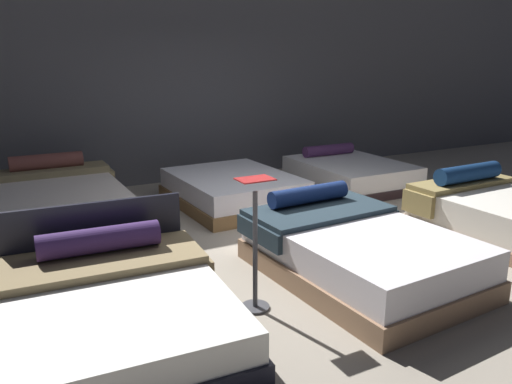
{
  "coord_description": "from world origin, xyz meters",
  "views": [
    {
      "loc": [
        -2.85,
        -4.59,
        2.01
      ],
      "look_at": [
        -0.09,
        0.62,
        0.41
      ],
      "focal_mm": 34.66,
      "sensor_mm": 36.0,
      "label": 1
    }
  ],
  "objects_px": {
    "bed_1": "(357,251)",
    "bed_5": "(350,173)",
    "bed_3": "(57,205)",
    "price_sign": "(255,260)",
    "bed_0": "(114,307)",
    "bed_4": "(233,190)"
  },
  "relations": [
    {
      "from": "price_sign",
      "to": "bed_4",
      "type": "bearing_deg",
      "value": 68.07
    },
    {
      "from": "bed_1",
      "to": "bed_5",
      "type": "distance_m",
      "value": 3.52
    },
    {
      "from": "bed_3",
      "to": "bed_5",
      "type": "distance_m",
      "value": 4.45
    },
    {
      "from": "bed_1",
      "to": "bed_4",
      "type": "height_order",
      "value": "bed_1"
    },
    {
      "from": "price_sign",
      "to": "bed_1",
      "type": "bearing_deg",
      "value": 5.39
    },
    {
      "from": "bed_0",
      "to": "bed_3",
      "type": "height_order",
      "value": "bed_0"
    },
    {
      "from": "bed_0",
      "to": "bed_5",
      "type": "xyz_separation_m",
      "value": [
        4.39,
        2.76,
        -0.01
      ]
    },
    {
      "from": "bed_0",
      "to": "price_sign",
      "type": "distance_m",
      "value": 1.14
    },
    {
      "from": "bed_1",
      "to": "bed_5",
      "type": "relative_size",
      "value": 1.12
    },
    {
      "from": "bed_3",
      "to": "bed_5",
      "type": "xyz_separation_m",
      "value": [
        4.45,
        -0.08,
        -0.07
      ]
    },
    {
      "from": "bed_1",
      "to": "bed_3",
      "type": "distance_m",
      "value": 3.7
    },
    {
      "from": "bed_5",
      "to": "price_sign",
      "type": "distance_m",
      "value": 4.39
    },
    {
      "from": "bed_3",
      "to": "price_sign",
      "type": "relative_size",
      "value": 1.83
    },
    {
      "from": "bed_4",
      "to": "price_sign",
      "type": "distance_m",
      "value": 3.07
    },
    {
      "from": "bed_1",
      "to": "price_sign",
      "type": "relative_size",
      "value": 1.95
    },
    {
      "from": "bed_4",
      "to": "price_sign",
      "type": "bearing_deg",
      "value": -114.1
    },
    {
      "from": "bed_0",
      "to": "price_sign",
      "type": "relative_size",
      "value": 1.83
    },
    {
      "from": "bed_3",
      "to": "price_sign",
      "type": "bearing_deg",
      "value": -69.23
    },
    {
      "from": "bed_0",
      "to": "bed_5",
      "type": "relative_size",
      "value": 1.05
    },
    {
      "from": "bed_4",
      "to": "bed_0",
      "type": "bearing_deg",
      "value": -132.16
    },
    {
      "from": "bed_5",
      "to": "price_sign",
      "type": "bearing_deg",
      "value": -138.07
    },
    {
      "from": "bed_1",
      "to": "bed_5",
      "type": "height_order",
      "value": "bed_1"
    }
  ]
}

